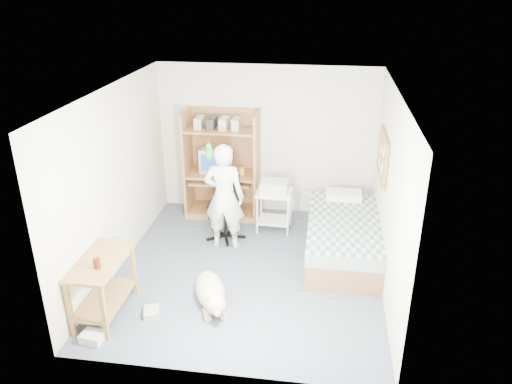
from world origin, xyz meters
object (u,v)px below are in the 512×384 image
dog (211,292)px  printer_cart (274,204)px  bed (343,237)px  person (224,197)px  side_desk (102,279)px  office_chair (226,216)px  computer_hutch (223,168)px

dog → printer_cart: (0.55, 2.11, 0.26)m
bed → person: bearing=179.8°
bed → side_desk: 3.39m
office_chair → printer_cart: office_chair is taller
printer_cart → side_desk: bearing=-124.0°
side_desk → dog: 1.31m
person → computer_hutch: bearing=-75.8°
side_desk → person: size_ratio=0.62×
computer_hutch → printer_cart: size_ratio=2.72×
computer_hutch → office_chair: bearing=-75.9°
dog → person: bearing=72.5°
printer_cart → person: bearing=-134.6°
side_desk → dog: side_desk is taller
bed → office_chair: bearing=170.2°
office_chair → computer_hutch: bearing=105.6°
office_chair → person: (0.05, -0.30, 0.46)m
bed → printer_cart: size_ratio=3.05×
side_desk → computer_hutch: bearing=73.9°
bed → printer_cart: (-1.08, 0.64, 0.15)m
computer_hutch → dog: (0.37, -2.59, -0.64)m
office_chair → bed: bearing=-8.4°
bed → office_chair: size_ratio=2.07×
bed → dog: (-1.63, -1.47, -0.11)m
person → side_desk: bearing=60.3°
office_chair → person: bearing=-79.4°
bed → printer_cart: 1.27m
computer_hutch → side_desk: computer_hutch is taller
dog → printer_cart: size_ratio=1.58×
side_desk → dog: (1.22, 0.35, -0.31)m
person → printer_cart: bearing=-134.9°
bed → dog: size_ratio=1.94×
computer_hutch → side_desk: size_ratio=1.80×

